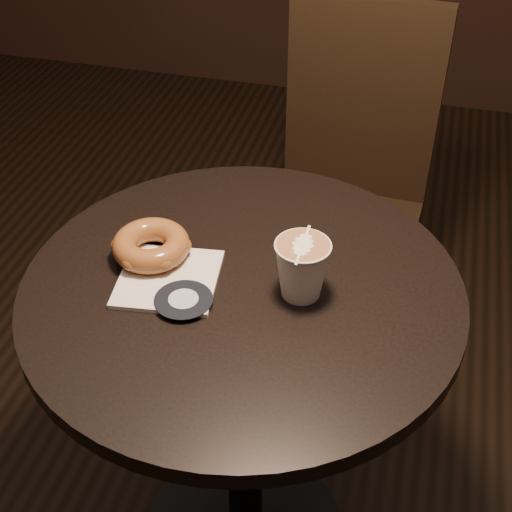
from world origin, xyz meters
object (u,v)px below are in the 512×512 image
object	(u,v)px
pastry_bag	(169,279)
cafe_table	(243,369)
doughnut	(151,245)
chair	(349,175)
latte_cup	(302,269)

from	to	relation	value
pastry_bag	cafe_table	bearing A→B (deg)	4.30
cafe_table	pastry_bag	world-z (taller)	pastry_bag
cafe_table	pastry_bag	bearing A→B (deg)	-168.45
cafe_table	doughnut	size ratio (longest dim) A/B	5.94
chair	cafe_table	bearing A→B (deg)	-92.73
chair	pastry_bag	size ratio (longest dim) A/B	6.14
chair	latte_cup	distance (m)	0.76
cafe_table	latte_cup	world-z (taller)	latte_cup
latte_cup	pastry_bag	bearing A→B (deg)	-173.32
pastry_bag	doughnut	size ratio (longest dim) A/B	1.22
pastry_bag	chair	bearing A→B (deg)	68.16
cafe_table	doughnut	distance (m)	0.28
chair	doughnut	size ratio (longest dim) A/B	7.48
chair	pastry_bag	distance (m)	0.79
cafe_table	chair	world-z (taller)	chair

